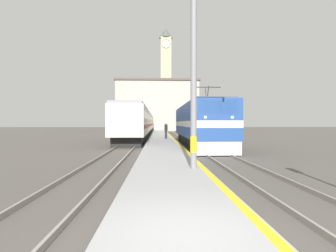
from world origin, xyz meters
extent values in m
plane|color=#514C47|center=(0.00, 30.00, 0.00)|extent=(200.00, 200.00, 0.00)
cube|color=#999999|center=(0.00, 25.00, 0.15)|extent=(2.83, 140.00, 0.31)
cube|color=yellow|center=(1.26, 25.00, 0.31)|extent=(0.20, 140.00, 0.00)
cube|color=#514C47|center=(3.16, 25.00, 0.01)|extent=(2.84, 140.00, 0.02)
cube|color=gray|center=(2.44, 25.00, 0.09)|extent=(0.07, 140.00, 0.14)
cube|color=gray|center=(3.87, 25.00, 0.09)|extent=(0.07, 140.00, 0.14)
cube|color=#514C47|center=(-2.95, 25.00, 0.01)|extent=(2.83, 140.00, 0.02)
cube|color=gray|center=(-3.67, 25.00, 0.09)|extent=(0.07, 140.00, 0.14)
cube|color=gray|center=(-2.24, 25.00, 0.09)|extent=(0.07, 140.00, 0.14)
cube|color=black|center=(3.16, 18.71, 0.45)|extent=(2.46, 13.64, 0.90)
cube|color=#23478C|center=(3.16, 18.71, 2.20)|extent=(2.90, 14.83, 2.59)
cube|color=silver|center=(3.16, 18.71, 1.94)|extent=(2.92, 14.85, 0.44)
cube|color=silver|center=(3.16, 11.44, 0.50)|extent=(2.75, 0.30, 0.81)
cube|color=black|center=(3.16, 11.35, 2.94)|extent=(2.32, 0.12, 0.80)
sphere|color=white|center=(2.36, 11.31, 2.33)|extent=(0.20, 0.20, 0.20)
sphere|color=white|center=(3.95, 11.31, 2.33)|extent=(0.20, 0.20, 0.20)
cube|color=#4C4C51|center=(3.16, 18.71, 3.55)|extent=(2.61, 14.09, 0.12)
cylinder|color=#333333|center=(3.16, 14.65, 4.11)|extent=(0.06, 0.63, 1.03)
cylinder|color=#333333|center=(3.16, 15.35, 4.11)|extent=(0.06, 0.63, 1.03)
cube|color=#262626|center=(3.16, 15.00, 4.61)|extent=(2.03, 0.08, 0.06)
cube|color=black|center=(-2.95, 37.55, 0.45)|extent=(2.46, 41.12, 0.90)
cube|color=beige|center=(-2.95, 37.55, 2.22)|extent=(2.90, 42.83, 2.64)
cube|color=black|center=(-2.95, 37.55, 2.75)|extent=(2.92, 41.98, 0.64)
cube|color=maroon|center=(-2.95, 37.55, 1.69)|extent=(2.92, 41.98, 0.36)
cube|color=gray|center=(-2.95, 37.55, 3.64)|extent=(2.67, 42.83, 0.20)
cylinder|color=gray|center=(0.90, 5.78, 4.17)|extent=(0.23, 0.23, 7.73)
cylinder|color=yellow|center=(0.90, 5.78, 1.21)|extent=(0.25, 0.25, 0.60)
cylinder|color=#23232D|center=(0.50, 24.60, 0.73)|extent=(0.26, 0.26, 0.84)
cylinder|color=black|center=(0.50, 24.60, 1.50)|extent=(0.34, 0.34, 0.70)
sphere|color=tan|center=(0.50, 24.60, 1.97)|extent=(0.23, 0.23, 0.23)
cube|color=tan|center=(2.14, 75.38, 13.85)|extent=(3.19, 3.19, 27.69)
cylinder|color=black|center=(2.14, 73.77, 25.46)|extent=(2.53, 0.06, 2.53)
cylinder|color=white|center=(2.14, 73.74, 25.46)|extent=(2.23, 0.10, 2.23)
cone|color=#47514C|center=(2.14, 75.38, 29.13)|extent=(3.98, 3.98, 2.87)
cube|color=#A8A399|center=(-0.42, 64.35, 6.22)|extent=(20.45, 9.37, 12.45)
cube|color=#564C47|center=(-0.42, 64.35, 12.70)|extent=(21.05, 9.97, 0.50)
camera|label=1|loc=(-0.46, -3.92, 2.00)|focal=28.00mm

